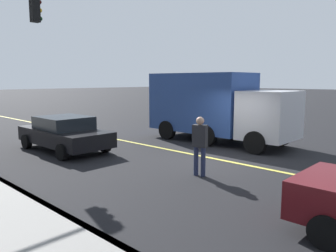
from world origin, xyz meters
The scene contains 6 objects.
ground centered at (0.00, 0.00, 0.00)m, with size 200.00×200.00×0.00m, color black.
curb_edge centered at (0.00, 6.45, 0.07)m, with size 80.00×0.16×0.15m, color slate.
lane_stripe_center centered at (0.00, 0.00, 0.01)m, with size 80.00×0.16×0.01m, color #D8CC4C.
car_black centered at (5.31, 2.99, 0.72)m, with size 4.44×2.07×1.39m.
truck_blue centered at (2.06, -2.86, 1.68)m, with size 6.86×2.53×3.16m.
pedestrian_with_backpack centered at (-0.87, 2.03, 1.05)m, with size 0.46×0.43×1.78m.
Camera 1 is at (-6.70, 9.57, 2.83)m, focal length 34.91 mm.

